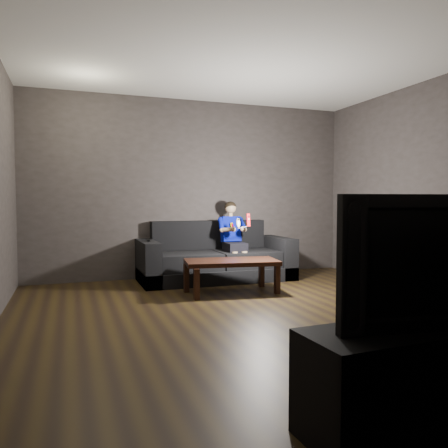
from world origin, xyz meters
name	(u,v)px	position (x,y,z in m)	size (l,w,h in m)	color
floor	(261,315)	(0.00, 0.00, 0.00)	(5.00, 5.00, 0.00)	black
back_wall	(194,189)	(0.00, 2.50, 1.35)	(5.00, 0.04, 2.70)	#37312F
ceiling	(262,45)	(0.00, 0.00, 2.70)	(5.00, 5.00, 0.02)	silver
sofa	(215,261)	(0.20, 2.07, 0.28)	(2.22, 0.96, 0.86)	black
child	(233,232)	(0.45, 2.00, 0.70)	(0.42, 0.51, 1.03)	black
wii_remote_red	(248,220)	(0.53, 1.61, 0.90)	(0.05, 0.07, 0.18)	red
nunchuk_white	(238,223)	(0.38, 1.61, 0.86)	(0.06, 0.09, 0.14)	white
wii_remote_black	(148,240)	(-0.80, 1.99, 0.62)	(0.05, 0.16, 0.03)	black
coffee_table	(231,264)	(0.09, 1.11, 0.36)	(1.23, 0.74, 0.42)	black
media_console	(432,373)	(-0.06, -2.27, 0.26)	(1.47, 0.42, 0.52)	black
tv	(435,260)	(-0.06, -2.27, 0.86)	(1.16, 0.15, 0.67)	black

